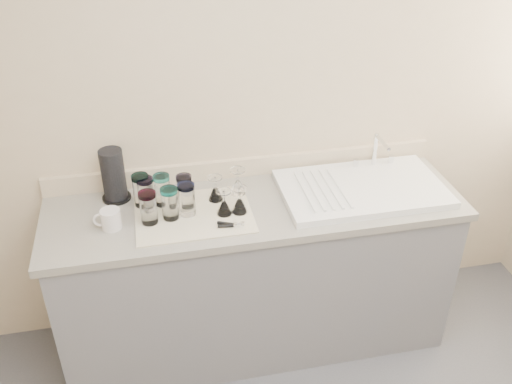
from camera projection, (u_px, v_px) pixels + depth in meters
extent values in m
cube|color=#C4AE8C|center=(243.00, 114.00, 2.86)|extent=(3.50, 0.04, 2.50)
cube|color=slate|center=(256.00, 277.00, 3.05)|extent=(2.00, 0.60, 0.86)
cube|color=gray|center=(256.00, 207.00, 2.81)|extent=(2.06, 0.62, 0.04)
cube|color=white|center=(362.00, 189.00, 2.89)|extent=(0.82, 0.50, 0.03)
cylinder|color=silver|center=(375.00, 149.00, 3.02)|extent=(0.02, 0.02, 0.18)
cylinder|color=silver|center=(383.00, 142.00, 2.91)|extent=(0.02, 0.16, 0.02)
cylinder|color=silver|center=(356.00, 163.00, 3.04)|extent=(0.03, 0.03, 0.04)
cylinder|color=silver|center=(391.00, 159.00, 3.07)|extent=(0.03, 0.03, 0.04)
cube|color=white|center=(194.00, 214.00, 2.71)|extent=(0.55, 0.42, 0.01)
cylinder|color=white|center=(141.00, 192.00, 2.74)|extent=(0.08, 0.08, 0.14)
cylinder|color=#1D8575|center=(140.00, 177.00, 2.70)|extent=(0.08, 0.08, 0.02)
cylinder|color=white|center=(163.00, 192.00, 2.75)|extent=(0.08, 0.08, 0.14)
cylinder|color=#34BEBD|center=(161.00, 178.00, 2.71)|extent=(0.08, 0.08, 0.02)
cylinder|color=white|center=(185.00, 191.00, 2.76)|extent=(0.07, 0.07, 0.13)
cylinder|color=#AD94E0|center=(184.00, 178.00, 2.72)|extent=(0.08, 0.08, 0.02)
cylinder|color=white|center=(149.00, 209.00, 2.61)|extent=(0.08, 0.08, 0.14)
cylinder|color=#D21657|center=(147.00, 195.00, 2.57)|extent=(0.08, 0.08, 0.02)
cylinder|color=white|center=(170.00, 205.00, 2.65)|extent=(0.08, 0.08, 0.14)
cylinder|color=#0E8283|center=(169.00, 191.00, 2.61)|extent=(0.08, 0.08, 0.02)
cylinder|color=white|center=(187.00, 201.00, 2.68)|extent=(0.08, 0.08, 0.14)
cylinder|color=#253ABE|center=(186.00, 186.00, 2.63)|extent=(0.08, 0.08, 0.02)
cylinder|color=white|center=(146.00, 194.00, 2.73)|extent=(0.07, 0.07, 0.14)
cylinder|color=purple|center=(145.00, 180.00, 2.69)|extent=(0.08, 0.08, 0.02)
cone|color=white|center=(216.00, 194.00, 2.80)|extent=(0.07, 0.07, 0.07)
cylinder|color=white|center=(215.00, 183.00, 2.77)|extent=(0.01, 0.01, 0.05)
cylinder|color=white|center=(215.00, 178.00, 2.75)|extent=(0.07, 0.07, 0.01)
cone|color=white|center=(238.00, 187.00, 2.85)|extent=(0.08, 0.08, 0.07)
cylinder|color=white|center=(238.00, 176.00, 2.82)|extent=(0.01, 0.01, 0.06)
cylinder|color=white|center=(238.00, 170.00, 2.80)|extent=(0.08, 0.08, 0.01)
cone|color=white|center=(224.00, 208.00, 2.69)|extent=(0.07, 0.07, 0.07)
cylinder|color=white|center=(224.00, 197.00, 2.66)|extent=(0.01, 0.01, 0.05)
cylinder|color=white|center=(224.00, 191.00, 2.65)|extent=(0.07, 0.07, 0.01)
cone|color=white|center=(240.00, 206.00, 2.71)|extent=(0.07, 0.07, 0.07)
cylinder|color=white|center=(239.00, 194.00, 2.67)|extent=(0.01, 0.01, 0.06)
cylinder|color=white|center=(239.00, 189.00, 2.66)|extent=(0.07, 0.07, 0.01)
cube|color=silver|center=(239.00, 225.00, 2.62)|extent=(0.05, 0.04, 0.02)
cylinder|color=black|center=(228.00, 226.00, 2.61)|extent=(0.10, 0.03, 0.02)
cylinder|color=black|center=(227.00, 224.00, 2.63)|extent=(0.09, 0.05, 0.02)
cylinder|color=silver|center=(111.00, 219.00, 2.60)|extent=(0.10, 0.10, 0.09)
torus|color=silver|center=(101.00, 220.00, 2.60)|extent=(0.07, 0.02, 0.07)
cylinder|color=black|center=(117.00, 197.00, 2.84)|extent=(0.14, 0.14, 0.01)
cylinder|color=black|center=(113.00, 174.00, 2.77)|extent=(0.11, 0.11, 0.26)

